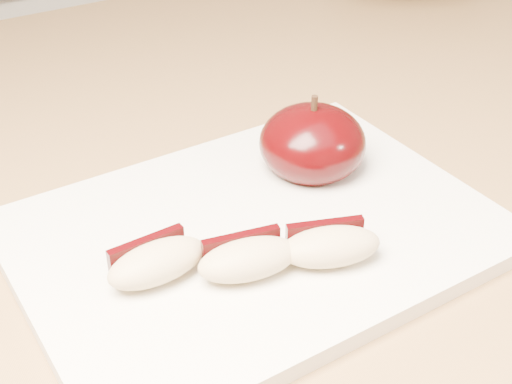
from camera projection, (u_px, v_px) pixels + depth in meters
back_cabinet at (17, 178)px, 1.29m from camera, size 2.40×0.62×0.94m
cutting_board at (256, 233)px, 0.44m from camera, size 0.29×0.22×0.01m
apple_half at (312, 143)px, 0.49m from camera, size 0.08×0.08×0.06m
apple_wedge_a at (156, 261)px, 0.39m from camera, size 0.06×0.03×0.02m
apple_wedge_b at (247, 258)px, 0.40m from camera, size 0.06×0.04×0.02m
apple_wedge_c at (330, 245)px, 0.41m from camera, size 0.06×0.05×0.02m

